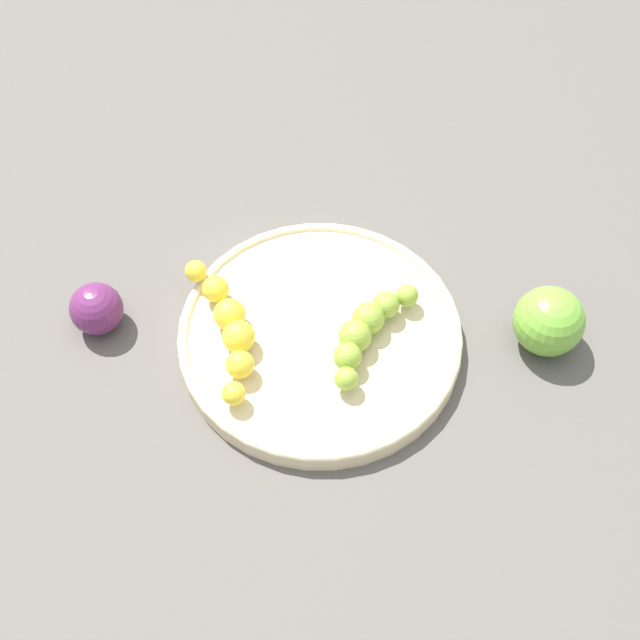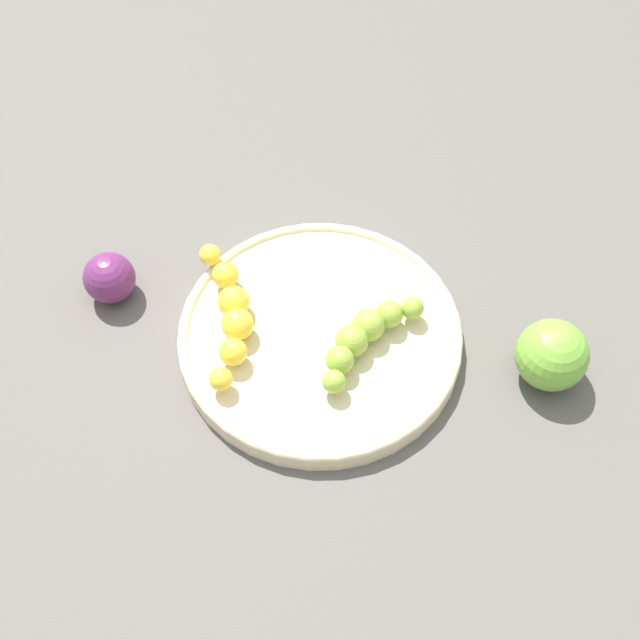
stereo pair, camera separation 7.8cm
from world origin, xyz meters
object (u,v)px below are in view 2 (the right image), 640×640
Objects in this scene: fruit_bowl at (320,335)px; plum_purple at (111,274)px; banana_yellow at (230,312)px; apple_green at (552,355)px; banana_green at (364,336)px.

fruit_bowl is 5.28× the size of plum_purple.
fruit_bowl is 0.09m from banana_yellow.
fruit_bowl is 4.04× the size of apple_green.
fruit_bowl is at bearing -1.20° from plum_purple.
banana_yellow is at bearing -171.77° from fruit_bowl.
banana_green is 2.33× the size of plum_purple.
plum_purple is at bearing 25.30° from banana_green.
plum_purple is 0.76× the size of apple_green.
fruit_bowl is 0.22m from apple_green.
apple_green reaches higher than banana_green.
banana_yellow is at bearing -7.27° from plum_purple.
banana_green is 0.26m from plum_purple.
apple_green is (0.30, 0.04, -0.00)m from banana_yellow.
plum_purple is (-0.26, 0.01, -0.01)m from banana_green.
banana_yellow reaches higher than fruit_bowl.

